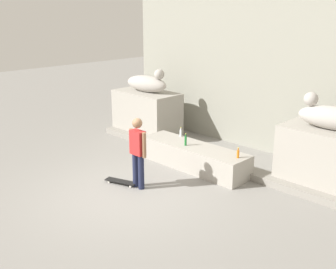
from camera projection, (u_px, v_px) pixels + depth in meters
The scene contains 13 objects.
ground_plane at pixel (123, 196), 9.18m from camera, with size 40.00×40.00×0.00m, color gray.
facade_wall at pixel (258, 39), 11.70m from camera, with size 9.09×0.60×6.34m, color gray.
pedestal_left at pixel (147, 113), 13.43m from camera, with size 2.17×1.18×1.43m, color #A39E93.
pedestal_right at pixel (329, 160), 9.33m from camera, with size 2.17×1.18×1.43m, color #A39E93.
statue_reclining_left at pixel (147, 83), 13.11m from camera, with size 1.64×0.68×0.78m.
statue_reclining_right at pixel (333, 117), 9.05m from camera, with size 1.65×0.74×0.78m.
ledge_block at pixel (194, 157), 10.71m from camera, with size 3.10×0.86×0.61m, color #A39E93.
skater at pixel (138, 150), 9.34m from camera, with size 0.54×0.23×1.67m.
skateboard at pixel (121, 181), 9.77m from camera, with size 0.82×0.45×0.08m.
bottle_orange at pixel (238, 154), 9.72m from camera, with size 0.06×0.06×0.26m.
bottle_clear at pixel (181, 133), 11.34m from camera, with size 0.06×0.06×0.26m.
bottle_green at pixel (186, 141), 10.59m from camera, with size 0.06×0.06×0.32m.
stair_step at pixel (207, 159), 11.15m from camera, with size 8.28×0.50×0.17m, color gray.
Camera 1 is at (6.60, -5.26, 4.01)m, focal length 44.05 mm.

